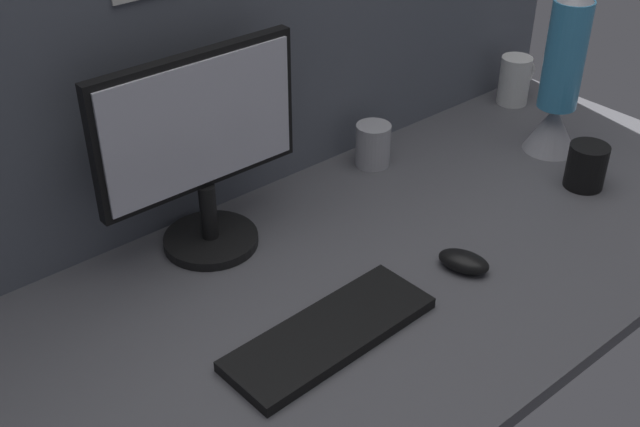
# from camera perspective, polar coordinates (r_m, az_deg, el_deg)

# --- Properties ---
(ground_plane) EXTENTS (1.80, 0.80, 0.03)m
(ground_plane) POSITION_cam_1_polar(r_m,az_deg,el_deg) (1.48, 4.03, -3.93)
(ground_plane) COLOR #515156
(cubicle_wall_back) EXTENTS (1.80, 0.06, 0.74)m
(cubicle_wall_back) POSITION_cam_1_polar(r_m,az_deg,el_deg) (1.55, -5.26, 14.12)
(cubicle_wall_back) COLOR #565B66
(cubicle_wall_back) RESTS_ON ground_plane
(monitor) EXTENTS (0.40, 0.18, 0.38)m
(monitor) POSITION_cam_1_polar(r_m,az_deg,el_deg) (1.42, -8.59, 4.85)
(monitor) COLOR black
(monitor) RESTS_ON ground_plane
(keyboard) EXTENTS (0.37, 0.14, 0.02)m
(keyboard) POSITION_cam_1_polar(r_m,az_deg,el_deg) (1.30, 0.73, -8.60)
(keyboard) COLOR black
(keyboard) RESTS_ON ground_plane
(mouse) EXTENTS (0.08, 0.11, 0.03)m
(mouse) POSITION_cam_1_polar(r_m,az_deg,el_deg) (1.46, 10.29, -3.41)
(mouse) COLOR black
(mouse) RESTS_ON ground_plane
(mug_steel) EXTENTS (0.08, 0.08, 0.10)m
(mug_steel) POSITION_cam_1_polar(r_m,az_deg,el_deg) (1.76, 3.83, 4.95)
(mug_steel) COLOR #B2B2B7
(mug_steel) RESTS_ON ground_plane
(mug_ceramic_white) EXTENTS (0.12, 0.08, 0.12)m
(mug_ceramic_white) POSITION_cam_1_polar(r_m,az_deg,el_deg) (2.09, 13.84, 9.31)
(mug_ceramic_white) COLOR white
(mug_ceramic_white) RESTS_ON ground_plane
(mug_black_travel) EXTENTS (0.08, 0.08, 0.10)m
(mug_black_travel) POSITION_cam_1_polar(r_m,az_deg,el_deg) (1.76, 18.61, 3.25)
(mug_black_travel) COLOR black
(mug_black_travel) RESTS_ON ground_plane
(lava_lamp) EXTENTS (0.12, 0.12, 0.39)m
(lava_lamp) POSITION_cam_1_polar(r_m,az_deg,el_deg) (1.84, 16.89, 8.97)
(lava_lamp) COLOR #A5A5AD
(lava_lamp) RESTS_ON ground_plane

